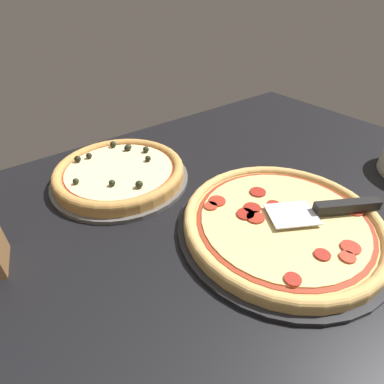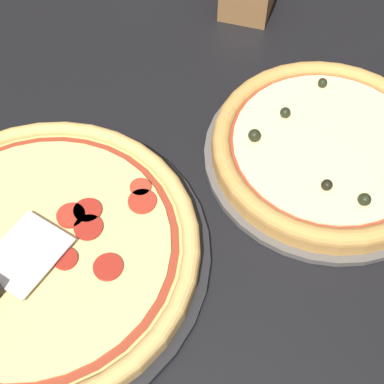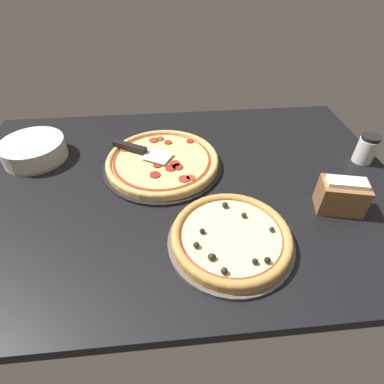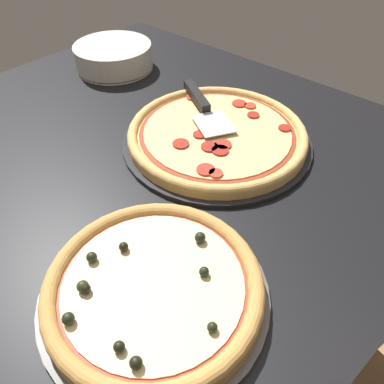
{
  "view_description": "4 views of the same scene",
  "coord_description": "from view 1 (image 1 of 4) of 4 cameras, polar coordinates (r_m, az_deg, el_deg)",
  "views": [
    {
      "loc": [
        -36.89,
        -34.59,
        42.43
      ],
      "look_at": [
        -3.66,
        8.51,
        3.0
      ],
      "focal_mm": 28.0,
      "sensor_mm": 36.0,
      "label": 1
    },
    {
      "loc": [
        35.18,
        10.4,
        60.09
      ],
      "look_at": [
        -3.66,
        8.51,
        3.0
      ],
      "focal_mm": 50.0,
      "sensor_mm": 36.0,
      "label": 2
    },
    {
      "loc": [
        2.94,
        77.46,
        64.21
      ],
      "look_at": [
        -3.66,
        8.51,
        3.0
      ],
      "focal_mm": 28.0,
      "sensor_mm": 36.0,
      "label": 3
    },
    {
      "loc": [
        -36.47,
        45.85,
        49.91
      ],
      "look_at": [
        -3.66,
        8.51,
        3.0
      ],
      "focal_mm": 35.0,
      "sensor_mm": 36.0,
      "label": 4
    }
  ],
  "objects": [
    {
      "name": "ground_plane",
      "position": [
        0.67,
        6.95,
        -5.58
      ],
      "size": [
        148.98,
        102.2,
        3.6
      ],
      "primitive_type": "cube",
      "color": "black"
    },
    {
      "name": "pizza_pan_front",
      "position": [
        0.64,
        16.51,
        -6.64
      ],
      "size": [
        42.27,
        42.27,
        1.0
      ],
      "primitive_type": "cylinder",
      "color": "black",
      "rests_on": "ground_plane"
    },
    {
      "name": "pizza_front",
      "position": [
        0.63,
        16.79,
        -5.37
      ],
      "size": [
        39.73,
        39.73,
        2.82
      ],
      "color": "#DBAD60",
      "rests_on": "pizza_pan_front"
    },
    {
      "name": "pizza_pan_back",
      "position": [
        0.78,
        -13.4,
        2.48
      ],
      "size": [
        34.19,
        34.19,
        1.0
      ],
      "primitive_type": "cylinder",
      "color": "#565451",
      "rests_on": "ground_plane"
    },
    {
      "name": "pizza_back",
      "position": [
        0.77,
        -13.63,
        3.84
      ],
      "size": [
        32.14,
        32.14,
        4.28
      ],
      "color": "#C68E47",
      "rests_on": "pizza_pan_back"
    },
    {
      "name": "serving_spatula",
      "position": [
        0.67,
        25.57,
        -2.7
      ],
      "size": [
        22.3,
        15.61,
        2.0
      ],
      "color": "silver",
      "rests_on": "pizza_front"
    }
  ]
}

